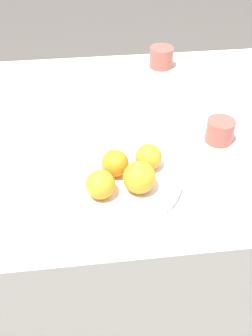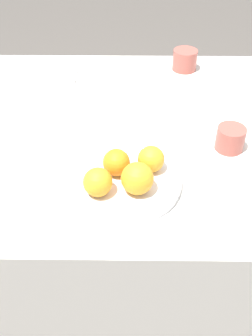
% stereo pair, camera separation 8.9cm
% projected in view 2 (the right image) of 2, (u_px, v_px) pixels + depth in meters
% --- Properties ---
extents(ground_plane, '(12.00, 12.00, 0.00)m').
position_uv_depth(ground_plane, '(163.00, 280.00, 1.60)').
color(ground_plane, '#4C4742').
extents(table, '(1.47, 0.92, 0.75)m').
position_uv_depth(table, '(170.00, 217.00, 1.35)').
color(table, silver).
rests_on(table, ground_plane).
extents(fruit_platter, '(0.26, 0.26, 0.02)m').
position_uv_depth(fruit_platter, '(126.00, 181.00, 0.92)').
color(fruit_platter, silver).
rests_on(fruit_platter, table).
extents(orange_0, '(0.06, 0.06, 0.06)m').
position_uv_depth(orange_0, '(116.00, 162.00, 0.91)').
color(orange_0, orange).
rests_on(orange_0, fruit_platter).
extents(orange_1, '(0.07, 0.07, 0.07)m').
position_uv_depth(orange_1, '(98.00, 182.00, 0.86)').
color(orange_1, orange).
rests_on(orange_1, fruit_platter).
extents(orange_2, '(0.07, 0.07, 0.07)m').
position_uv_depth(orange_2, '(137.00, 178.00, 0.86)').
color(orange_2, orange).
rests_on(orange_2, fruit_platter).
extents(orange_3, '(0.06, 0.06, 0.06)m').
position_uv_depth(orange_3, '(151.00, 159.00, 0.92)').
color(orange_3, orange).
rests_on(orange_3, fruit_platter).
extents(cup_0, '(0.08, 0.08, 0.07)m').
position_uv_depth(cup_0, '(185.00, 60.00, 1.35)').
color(cup_0, '#9E4C42').
rests_on(cup_0, table).
extents(cup_1, '(0.07, 0.07, 0.06)m').
position_uv_depth(cup_1, '(230.00, 139.00, 1.01)').
color(cup_1, '#9E4C42').
rests_on(cup_1, table).
extents(napkin, '(0.13, 0.13, 0.01)m').
position_uv_depth(napkin, '(58.00, 75.00, 1.33)').
color(napkin, white).
rests_on(napkin, table).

